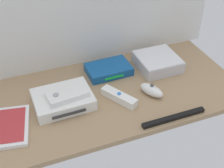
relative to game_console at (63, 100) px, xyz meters
The scene contains 9 objects.
ground_plane 19.44cm from the game_console, ahead, with size 100.00×48.00×2.00cm, color #9E7F5B.
game_console is the anchor object (origin of this frame).
mini_computer 44.57cm from the game_console, 12.27° to the left, with size 17.07×17.07×5.30cm.
game_case 21.10cm from the game_console, 165.34° to the right, with size 16.81×21.14×1.56cm.
network_router 26.01cm from the game_console, 29.89° to the left, with size 18.29×12.71×3.40cm.
remote_wand 20.57cm from the game_console, 14.42° to the right, with size 10.54×14.61×3.40cm.
remote_nunchuk 33.31cm from the game_console, 11.12° to the right, with size 8.39×10.91×5.10cm.
remote_classic_pad 3.71cm from the game_console, 41.14° to the right, with size 15.21×9.58×2.40cm.
sensor_bar 40.07cm from the game_console, 32.26° to the right, with size 24.00×1.80×1.40cm, color black.
Camera 1 is at (-33.39, -86.57, 75.17)cm, focal length 49.57 mm.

